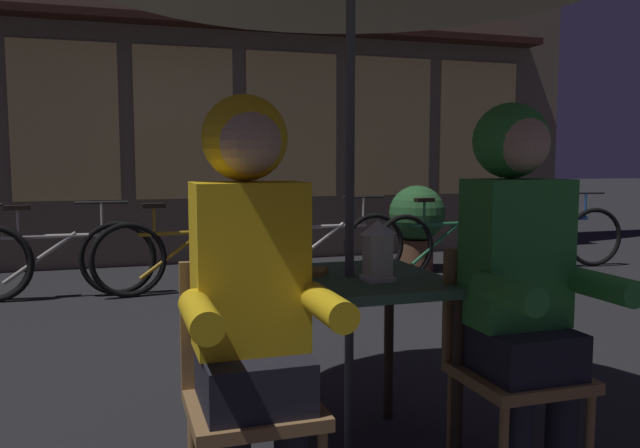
{
  "coord_description": "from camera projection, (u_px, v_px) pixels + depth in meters",
  "views": [
    {
      "loc": [
        -0.87,
        -2.33,
        1.2
      ],
      "look_at": [
        0.0,
        0.38,
        0.91
      ],
      "focal_mm": 36.02,
      "sensor_mm": 36.0,
      "label": 1
    }
  ],
  "objects": [
    {
      "name": "potted_plant",
      "position": [
        417.0,
        221.0,
        6.87
      ],
      "size": [
        0.6,
        0.6,
        0.92
      ],
      "color": "brown",
      "rests_on": "ground_plane"
    },
    {
      "name": "bicycle_second",
      "position": [
        55.0,
        259.0,
        5.49
      ],
      "size": [
        1.68,
        0.1,
        0.84
      ],
      "color": "black",
      "rests_on": "ground_plane"
    },
    {
      "name": "bicycle_furthest",
      "position": [
        552.0,
        237.0,
        7.08
      ],
      "size": [
        1.67,
        0.3,
        0.84
      ],
      "color": "black",
      "rests_on": "ground_plane"
    },
    {
      "name": "bicycle_third",
      "position": [
        187.0,
        254.0,
        5.75
      ],
      "size": [
        1.67,
        0.24,
        0.84
      ],
      "color": "black",
      "rests_on": "ground_plane"
    },
    {
      "name": "lantern",
      "position": [
        378.0,
        249.0,
        2.43
      ],
      "size": [
        0.11,
        0.11,
        0.23
      ],
      "color": "white",
      "rests_on": "cafe_table"
    },
    {
      "name": "book",
      "position": [
        301.0,
        272.0,
        2.56
      ],
      "size": [
        0.24,
        0.22,
        0.02
      ],
      "primitive_type": "cube",
      "rotation": [
        0.0,
        0.0,
        -0.49
      ],
      "color": "olive",
      "rests_on": "cafe_table"
    },
    {
      "name": "bicycle_fifth",
      "position": [
        447.0,
        243.0,
        6.53
      ],
      "size": [
        1.68,
        0.24,
        0.84
      ],
      "color": "black",
      "rests_on": "ground_plane"
    },
    {
      "name": "chair_left",
      "position": [
        249.0,
        382.0,
        2.05
      ],
      "size": [
        0.4,
        0.4,
        0.87
      ],
      "color": "olive",
      "rests_on": "ground_plane"
    },
    {
      "name": "bicycle_fourth",
      "position": [
        327.0,
        246.0,
        6.29
      ],
      "size": [
        1.68,
        0.13,
        0.84
      ],
      "color": "black",
      "rests_on": "ground_plane"
    },
    {
      "name": "person_left_hooded",
      "position": [
        251.0,
        275.0,
        1.96
      ],
      "size": [
        0.45,
        0.56,
        1.4
      ],
      "color": "black",
      "rests_on": "ground_plane"
    },
    {
      "name": "chair_right",
      "position": [
        508.0,
        354.0,
        2.34
      ],
      "size": [
        0.4,
        0.4,
        0.87
      ],
      "color": "olive",
      "rests_on": "ground_plane"
    },
    {
      "name": "cafe_table",
      "position": [
        349.0,
        302.0,
        2.53
      ],
      "size": [
        0.72,
        0.72,
        0.74
      ],
      "color": "#42664C",
      "rests_on": "ground_plane"
    },
    {
      "name": "person_right_hooded",
      "position": [
        520.0,
        260.0,
        2.25
      ],
      "size": [
        0.45,
        0.56,
        1.4
      ],
      "color": "black",
      "rests_on": "ground_plane"
    }
  ]
}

